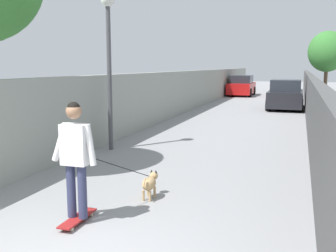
# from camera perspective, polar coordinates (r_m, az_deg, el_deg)

# --- Properties ---
(ground_plane) EXTENTS (80.00, 80.00, 0.00)m
(ground_plane) POSITION_cam_1_polar(r_m,az_deg,el_deg) (17.35, 10.67, 1.32)
(ground_plane) COLOR gray
(wall_left) EXTENTS (48.00, 0.30, 2.01)m
(wall_left) POSITION_cam_1_polar(r_m,az_deg,el_deg) (16.00, -0.66, 4.45)
(wall_left) COLOR #999E93
(wall_left) RESTS_ON ground
(fence_right) EXTENTS (48.00, 0.30, 1.82)m
(fence_right) POSITION_cam_1_polar(r_m,az_deg,el_deg) (15.10, 20.61, 3.25)
(fence_right) COLOR #4C4C4C
(fence_right) RESTS_ON ground
(tree_right_mid) EXTENTS (1.96, 1.96, 4.05)m
(tree_right_mid) POSITION_cam_1_polar(r_m,az_deg,el_deg) (22.08, 22.59, 10.14)
(tree_right_mid) COLOR brown
(tree_right_mid) RESTS_ON ground
(lamp_post) EXTENTS (0.36, 0.36, 4.12)m
(lamp_post) POSITION_cam_1_polar(r_m,az_deg,el_deg) (10.39, -8.81, 12.01)
(lamp_post) COLOR #4C4C51
(lamp_post) RESTS_ON ground
(skateboard) EXTENTS (0.81, 0.22, 0.08)m
(skateboard) POSITION_cam_1_polar(r_m,az_deg,el_deg) (5.89, -13.25, -13.20)
(skateboard) COLOR maroon
(skateboard) RESTS_ON ground
(person_skateboarder) EXTENTS (0.23, 0.71, 1.69)m
(person_skateboarder) POSITION_cam_1_polar(r_m,az_deg,el_deg) (5.59, -13.61, -3.65)
(person_skateboarder) COLOR #333859
(person_skateboarder) RESTS_ON skateboard
(dog) EXTENTS (1.62, 0.72, 1.06)m
(dog) POSITION_cam_1_polar(r_m,az_deg,el_deg) (6.67, -2.78, -8.41)
(dog) COLOR tan
(dog) RESTS_ON ground
(car_near) EXTENTS (3.84, 1.80, 1.54)m
(car_near) POSITION_cam_1_polar(r_m,az_deg,el_deg) (21.18, 17.05, 4.38)
(car_near) COLOR black
(car_near) RESTS_ON ground
(car_far) EXTENTS (3.89, 1.80, 1.54)m
(car_far) POSITION_cam_1_polar(r_m,az_deg,el_deg) (29.82, 10.88, 5.84)
(car_far) COLOR #B71414
(car_far) RESTS_ON ground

